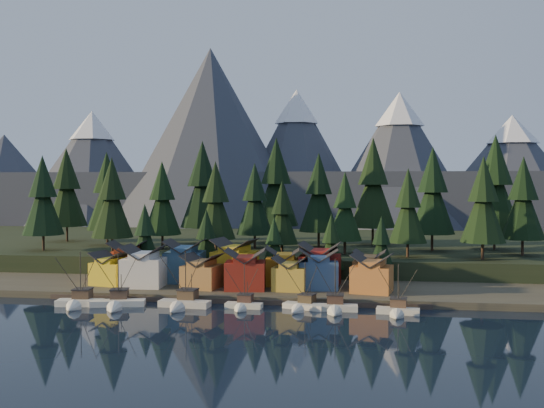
# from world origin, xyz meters

# --- Properties ---
(ground) EXTENTS (500.00, 500.00, 0.00)m
(ground) POSITION_xyz_m (0.00, 0.00, 0.00)
(ground) COLOR black
(ground) RESTS_ON ground
(shore_strip) EXTENTS (400.00, 50.00, 1.50)m
(shore_strip) POSITION_xyz_m (0.00, 40.00, 0.75)
(shore_strip) COLOR #3C372B
(shore_strip) RESTS_ON ground
(hillside) EXTENTS (420.00, 100.00, 6.00)m
(hillside) POSITION_xyz_m (0.00, 90.00, 3.00)
(hillside) COLOR black
(hillside) RESTS_ON ground
(dock) EXTENTS (80.00, 4.00, 1.00)m
(dock) POSITION_xyz_m (0.00, 16.50, 0.50)
(dock) COLOR #4E4138
(dock) RESTS_ON ground
(mountain_ridge) EXTENTS (560.00, 190.00, 90.00)m
(mountain_ridge) POSITION_xyz_m (-4.20, 213.59, 26.06)
(mountain_ridge) COLOR #454859
(mountain_ridge) RESTS_ON ground
(boat_0) EXTENTS (9.77, 10.44, 12.13)m
(boat_0) POSITION_xyz_m (-30.49, 7.73, 2.42)
(boat_0) COLOR white
(boat_0) RESTS_ON ground
(boat_1) EXTENTS (11.48, 12.08, 11.86)m
(boat_1) POSITION_xyz_m (-22.55, 8.38, 2.16)
(boat_1) COLOR silver
(boat_1) RESTS_ON ground
(boat_2) EXTENTS (10.78, 11.59, 12.43)m
(boat_2) POSITION_xyz_m (-9.28, 9.48, 2.38)
(boat_2) COLOR beige
(boat_2) RESTS_ON ground
(boat_3) EXTENTS (7.69, 8.30, 9.81)m
(boat_3) POSITION_xyz_m (2.81, 10.32, 1.97)
(boat_3) COLOR beige
(boat_3) RESTS_ON ground
(boat_4) EXTENTS (8.98, 9.45, 10.31)m
(boat_4) POSITION_xyz_m (14.55, 11.09, 1.99)
(boat_4) COLOR silver
(boat_4) RESTS_ON ground
(boat_5) EXTENTS (9.05, 9.85, 11.22)m
(boat_5) POSITION_xyz_m (20.99, 10.29, 2.20)
(boat_5) COLOR beige
(boat_5) RESTS_ON ground
(boat_6) EXTENTS (8.56, 9.13, 10.56)m
(boat_6) POSITION_xyz_m (32.85, 9.07, 2.10)
(boat_6) COLOR beige
(boat_6) RESTS_ON ground
(house_front_0) EXTENTS (8.95, 8.64, 7.53)m
(house_front_0) POSITION_xyz_m (-31.12, 25.59, 5.46)
(house_front_0) COLOR gold
(house_front_0) RESTS_ON shore_strip
(house_front_1) EXTENTS (9.31, 8.96, 9.29)m
(house_front_1) POSITION_xyz_m (-22.51, 24.11, 6.38)
(house_front_1) COLOR white
(house_front_1) RESTS_ON shore_strip
(house_front_2) EXTENTS (8.90, 8.95, 7.54)m
(house_front_2) POSITION_xyz_m (-9.05, 24.03, 5.46)
(house_front_2) COLOR olive
(house_front_2) RESTS_ON shore_strip
(house_front_3) EXTENTS (9.53, 9.17, 8.84)m
(house_front_3) POSITION_xyz_m (0.85, 23.77, 6.15)
(house_front_3) COLOR maroon
(house_front_3) RESTS_ON shore_strip
(house_front_4) EXTENTS (7.73, 8.26, 7.35)m
(house_front_4) POSITION_xyz_m (10.77, 24.47, 5.36)
(house_front_4) COLOR gold
(house_front_4) RESTS_ON shore_strip
(house_front_5) EXTENTS (9.22, 8.52, 8.97)m
(house_front_5) POSITION_xyz_m (16.70, 26.71, 6.21)
(house_front_5) COLOR #34517C
(house_front_5) RESTS_ON shore_strip
(house_front_6) EXTENTS (9.64, 9.28, 8.25)m
(house_front_6) POSITION_xyz_m (28.36, 23.88, 5.83)
(house_front_6) COLOR #B96B2F
(house_front_6) RESTS_ON shore_strip
(house_back_0) EXTENTS (9.36, 9.07, 9.10)m
(house_back_0) POSITION_xyz_m (-30.49, 34.16, 6.28)
(house_back_0) COLOR #A33519
(house_back_0) RESTS_ON shore_strip
(house_back_1) EXTENTS (9.40, 9.50, 9.89)m
(house_back_1) POSITION_xyz_m (-15.25, 31.76, 6.69)
(house_back_1) COLOR #355A7D
(house_back_1) RESTS_ON shore_strip
(house_back_2) EXTENTS (11.05, 10.44, 10.11)m
(house_back_2) POSITION_xyz_m (-3.69, 34.24, 6.81)
(house_back_2) COLOR gold
(house_back_2) RESTS_ON shore_strip
(house_back_3) EXTENTS (9.13, 8.26, 8.71)m
(house_back_3) POSITION_xyz_m (8.64, 30.63, 6.08)
(house_back_3) COLOR orange
(house_back_3) RESTS_ON shore_strip
(house_back_4) EXTENTS (9.48, 9.15, 9.73)m
(house_back_4) POSITION_xyz_m (16.83, 31.23, 6.61)
(house_back_4) COLOR maroon
(house_back_4) RESTS_ON shore_strip
(house_back_5) EXTENTS (7.88, 7.96, 8.08)m
(house_back_5) POSITION_xyz_m (28.08, 32.27, 5.74)
(house_back_5) COLOR olive
(house_back_5) RESTS_ON shore_strip
(tree_hill_0) EXTENTS (11.48, 11.48, 26.74)m
(tree_hill_0) POSITION_xyz_m (-62.00, 52.00, 20.62)
(tree_hill_0) COLOR #332319
(tree_hill_0) RESTS_ON hillside
(tree_hill_1) EXTENTS (12.18, 12.18, 28.38)m
(tree_hill_1) POSITION_xyz_m (-50.00, 68.00, 21.52)
(tree_hill_1) COLOR #332319
(tree_hill_1) RESTS_ON hillside
(tree_hill_2) EXTENTS (11.09, 11.09, 25.84)m
(tree_hill_2) POSITION_xyz_m (-40.00, 48.00, 20.13)
(tree_hill_2) COLOR #332319
(tree_hill_2) RESTS_ON hillside
(tree_hill_3) EXTENTS (10.82, 10.82, 25.20)m
(tree_hill_3) POSITION_xyz_m (-30.00, 60.00, 19.78)
(tree_hill_3) COLOR #332319
(tree_hill_3) RESTS_ON hillside
(tree_hill_4) EXTENTS (13.71, 13.71, 31.94)m
(tree_hill_4) POSITION_xyz_m (-22.00, 75.00, 23.46)
(tree_hill_4) COLOR #332319
(tree_hill_4) RESTS_ON hillside
(tree_hill_5) EXTENTS (10.62, 10.62, 24.73)m
(tree_hill_5) POSITION_xyz_m (-12.00, 50.00, 19.52)
(tree_hill_5) COLOR #332319
(tree_hill_5) RESTS_ON hillside
(tree_hill_6) EXTENTS (10.61, 10.61, 24.72)m
(tree_hill_6) POSITION_xyz_m (-4.00, 65.00, 19.51)
(tree_hill_6) COLOR #332319
(tree_hill_6) RESTS_ON hillside
(tree_hill_7) EXTENTS (8.39, 8.39, 19.55)m
(tree_hill_7) POSITION_xyz_m (6.00, 48.00, 16.68)
(tree_hill_7) COLOR #332319
(tree_hill_7) RESTS_ON hillside
(tree_hill_8) EXTENTS (11.97, 11.97, 27.90)m
(tree_hill_8) POSITION_xyz_m (14.00, 72.00, 21.25)
(tree_hill_8) COLOR #332319
(tree_hill_8) RESTS_ON hillside
(tree_hill_9) EXTENTS (9.45, 9.45, 22.01)m
(tree_hill_9) POSITION_xyz_m (22.00, 55.00, 18.03)
(tree_hill_9) COLOR #332319
(tree_hill_9) RESTS_ON hillside
(tree_hill_10) EXTENTS (14.09, 14.09, 32.81)m
(tree_hill_10) POSITION_xyz_m (30.00, 80.00, 23.94)
(tree_hill_10) COLOR #332319
(tree_hill_10) RESTS_ON hillside
(tree_hill_11) EXTENTS (9.77, 9.77, 22.76)m
(tree_hill_11) POSITION_xyz_m (38.00, 50.00, 18.44)
(tree_hill_11) COLOR #332319
(tree_hill_11) RESTS_ON hillside
(tree_hill_12) EXTENTS (12.50, 12.50, 29.11)m
(tree_hill_12) POSITION_xyz_m (46.00, 66.00, 21.92)
(tree_hill_12) COLOR #332319
(tree_hill_12) RESTS_ON hillside
(tree_hill_13) EXTENTS (10.99, 10.99, 25.60)m
(tree_hill_13) POSITION_xyz_m (56.00, 48.00, 20.00)
(tree_hill_13) COLOR #332319
(tree_hill_13) RESTS_ON hillside
(tree_hill_14) EXTENTS (14.07, 14.07, 32.79)m
(tree_hill_14) POSITION_xyz_m (64.00, 72.00, 23.93)
(tree_hill_14) COLOR #332319
(tree_hill_14) RESTS_ON hillside
(tree_hill_15) EXTENTS (14.27, 14.27, 33.24)m
(tree_hill_15) POSITION_xyz_m (0.00, 82.00, 24.17)
(tree_hill_15) COLOR #332319
(tree_hill_15) RESTS_ON hillside
(tree_hill_16) EXTENTS (13.00, 13.00, 30.29)m
(tree_hill_16) POSITION_xyz_m (-68.00, 78.00, 22.56)
(tree_hill_16) COLOR #332319
(tree_hill_16) RESTS_ON hillside
(tree_hill_17) EXTENTS (11.13, 11.13, 25.93)m
(tree_hill_17) POSITION_xyz_m (68.00, 58.00, 20.17)
(tree_hill_17) COLOR #332319
(tree_hill_17) RESTS_ON hillside
(tree_shore_0) EXTENTS (7.82, 7.82, 18.21)m
(tree_shore_0) POSITION_xyz_m (-28.00, 40.00, 11.45)
(tree_shore_0) COLOR #332319
(tree_shore_0) RESTS_ON shore_strip
(tree_shore_1) EXTENTS (7.27, 7.27, 16.93)m
(tree_shore_1) POSITION_xyz_m (-12.00, 40.00, 10.75)
(tree_shore_1) COLOR #332319
(tree_shore_1) RESTS_ON shore_strip
(tree_shore_2) EXTENTS (6.48, 6.48, 15.10)m
(tree_shore_2) POSITION_xyz_m (5.00, 40.00, 9.74)
(tree_shore_2) COLOR #332319
(tree_shore_2) RESTS_ON shore_strip
(tree_shore_3) EXTENTS (6.86, 6.86, 15.99)m
(tree_shore_3) POSITION_xyz_m (19.00, 40.00, 10.23)
(tree_shore_3) COLOR #332319
(tree_shore_3) RESTS_ON shore_strip
(tree_shore_4) EXTENTS (6.71, 6.71, 15.64)m
(tree_shore_4) POSITION_xyz_m (31.00, 40.00, 10.04)
(tree_shore_4) COLOR #332319
(tree_shore_4) RESTS_ON shore_strip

